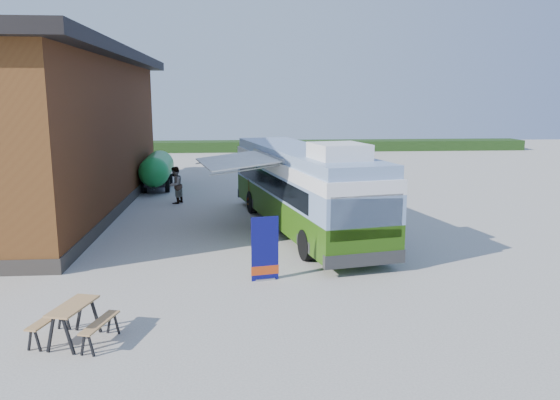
{
  "coord_description": "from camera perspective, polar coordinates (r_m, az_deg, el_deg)",
  "views": [
    {
      "loc": [
        -1.09,
        -16.41,
        5.34
      ],
      "look_at": [
        0.58,
        4.29,
        1.4
      ],
      "focal_mm": 35.0,
      "sensor_mm": 36.0,
      "label": 1
    }
  ],
  "objects": [
    {
      "name": "slurry_tanker",
      "position": [
        32.64,
        -12.72,
        3.2
      ],
      "size": [
        1.84,
        5.67,
        2.09
      ],
      "rotation": [
        0.0,
        0.0,
        0.04
      ],
      "color": "#1A933C",
      "rests_on": "ground"
    },
    {
      "name": "awning",
      "position": [
        21.74,
        -4.09,
        3.97
      ],
      "size": [
        3.56,
        4.86,
        0.53
      ],
      "rotation": [
        0.0,
        0.0,
        0.2
      ],
      "color": "white",
      "rests_on": "ground"
    },
    {
      "name": "person_a",
      "position": [
        25.6,
        -2.91,
        0.92
      ],
      "size": [
        0.81,
        0.85,
        1.95
      ],
      "primitive_type": "imported",
      "rotation": [
        0.0,
        0.0,
        0.9
      ],
      "color": "#999999",
      "rests_on": "ground"
    },
    {
      "name": "barn",
      "position": [
        28.09,
        -24.33,
        6.23
      ],
      "size": [
        9.6,
        21.2,
        7.5
      ],
      "color": "brown",
      "rests_on": "ground"
    },
    {
      "name": "banner",
      "position": [
        16.07,
        -1.58,
        -5.72
      ],
      "size": [
        0.83,
        0.29,
        1.92
      ],
      "rotation": [
        0.0,
        0.0,
        0.2
      ],
      "color": "#0C0D5E",
      "rests_on": "ground"
    },
    {
      "name": "ground",
      "position": [
        17.29,
        -0.78,
        -7.25
      ],
      "size": [
        100.0,
        100.0,
        0.0
      ],
      "primitive_type": "plane",
      "color": "#BCB7AD",
      "rests_on": "ground"
    },
    {
      "name": "picnic_table",
      "position": [
        13.02,
        -20.78,
        -11.12
      ],
      "size": [
        1.82,
        1.7,
        0.86
      ],
      "rotation": [
        0.0,
        0.0,
        -0.27
      ],
      "color": "#AE7A52",
      "rests_on": "ground"
    },
    {
      "name": "person_b",
      "position": [
        28.1,
        -10.89,
        1.54
      ],
      "size": [
        1.01,
        1.12,
        1.88
      ],
      "primitive_type": "imported",
      "rotation": [
        0.0,
        0.0,
        -1.97
      ],
      "color": "#999999",
      "rests_on": "ground"
    },
    {
      "name": "bus",
      "position": [
        21.96,
        2.27,
        1.54
      ],
      "size": [
        5.09,
        12.74,
        3.83
      ],
      "rotation": [
        0.0,
        0.0,
        0.2
      ],
      "color": "#386A11",
      "rests_on": "ground"
    },
    {
      "name": "hedge",
      "position": [
        55.37,
        4.87,
        5.69
      ],
      "size": [
        40.0,
        3.0,
        1.0
      ],
      "primitive_type": "cube",
      "color": "#264419",
      "rests_on": "ground"
    }
  ]
}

